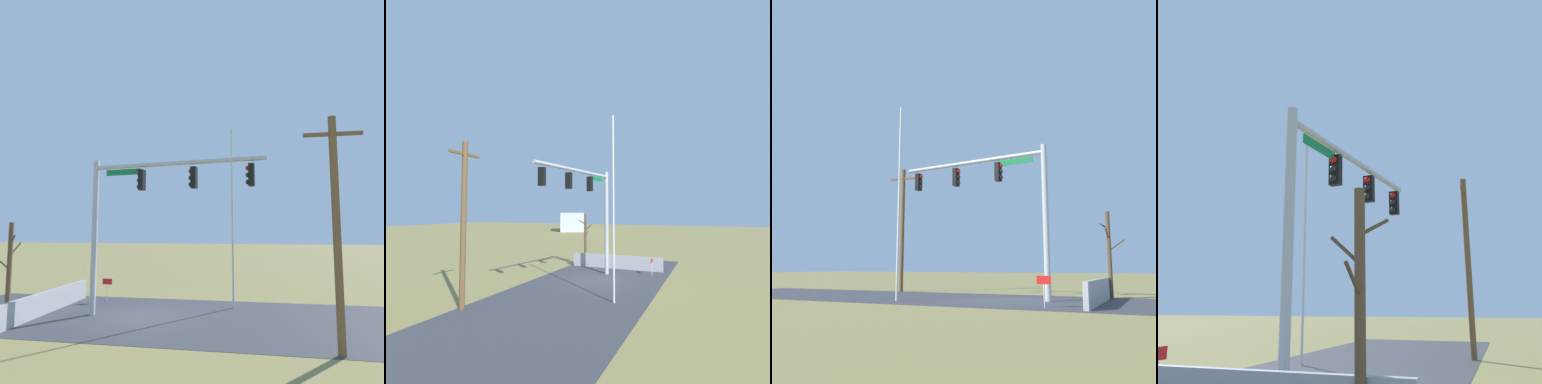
% 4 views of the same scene
% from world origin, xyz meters
% --- Properties ---
extents(ground_plane, '(160.00, 160.00, 0.00)m').
position_xyz_m(ground_plane, '(0.00, 0.00, 0.00)').
color(ground_plane, olive).
extents(road_surface, '(28.00, 8.00, 0.01)m').
position_xyz_m(road_surface, '(-4.00, 0.00, 0.01)').
color(road_surface, '#3D3D42').
rests_on(road_surface, ground_plane).
extents(sidewalk_corner, '(6.00, 6.00, 0.01)m').
position_xyz_m(sidewalk_corner, '(3.37, 0.14, 0.00)').
color(sidewalk_corner, '#B7B5AD').
rests_on(sidewalk_corner, ground_plane).
extents(retaining_fence, '(0.20, 7.15, 1.04)m').
position_xyz_m(retaining_fence, '(4.63, 0.13, 0.52)').
color(retaining_fence, '#A8A8AD').
rests_on(retaining_fence, ground_plane).
extents(signal_mast, '(8.29, 1.33, 7.31)m').
position_xyz_m(signal_mast, '(-0.05, 0.46, 5.27)').
color(signal_mast, '#B2B5BA').
rests_on(signal_mast, ground_plane).
extents(flagpole, '(0.10, 0.10, 9.33)m').
position_xyz_m(flagpole, '(-4.09, -2.37, 4.66)').
color(flagpole, silver).
rests_on(flagpole, ground_plane).
extents(utility_pole, '(1.90, 0.26, 7.76)m').
position_xyz_m(utility_pole, '(-7.82, 3.72, 4.05)').
color(utility_pole, brown).
rests_on(utility_pole, ground_plane).
extents(bare_tree, '(1.27, 1.02, 4.26)m').
position_xyz_m(bare_tree, '(4.80, 2.77, 2.19)').
color(bare_tree, brown).
rests_on(bare_tree, ground_plane).
extents(open_sign, '(0.56, 0.04, 1.22)m').
position_xyz_m(open_sign, '(2.99, -2.93, 0.91)').
color(open_sign, silver).
rests_on(open_sign, ground_plane).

